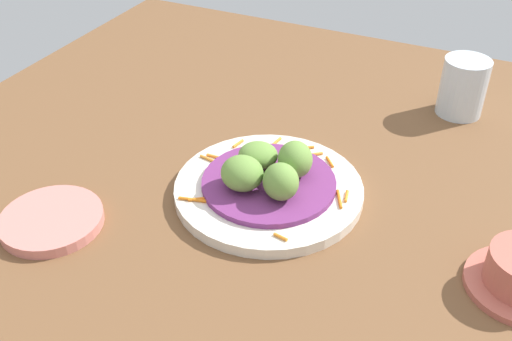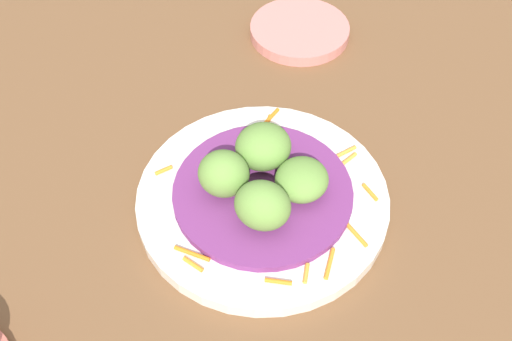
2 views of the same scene
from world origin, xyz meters
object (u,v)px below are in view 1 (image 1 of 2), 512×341
(guac_scoop_left, at_px, (242,173))
(guac_scoop_right, at_px, (295,159))
(water_glass, at_px, (463,87))
(guac_scoop_center, at_px, (281,182))
(guac_scoop_back, at_px, (258,155))
(main_plate, at_px, (269,190))
(side_plate_small, at_px, (52,220))

(guac_scoop_left, distance_m, guac_scoop_right, 0.07)
(guac_scoop_left, distance_m, water_glass, 0.41)
(guac_scoop_center, xyz_separation_m, guac_scoop_back, (-0.05, -0.05, -0.01))
(guac_scoop_center, xyz_separation_m, water_glass, (-0.35, 0.16, -0.00))
(main_plate, height_order, side_plate_small, main_plate)
(water_glass, bearing_deg, main_plate, -29.92)
(guac_scoop_left, height_order, guac_scoop_back, guac_scoop_left)
(guac_scoop_back, bearing_deg, guac_scoop_right, 92.37)
(main_plate, relative_size, guac_scoop_center, 5.06)
(main_plate, distance_m, guac_scoop_center, 0.05)
(guac_scoop_right, bearing_deg, guac_scoop_back, -87.63)
(guac_scoop_left, relative_size, guac_scoop_right, 1.06)
(side_plate_small, distance_m, water_glass, 0.64)
(guac_scoop_center, bearing_deg, guac_scoop_left, -87.63)
(main_plate, xyz_separation_m, guac_scoop_right, (-0.03, 0.02, 0.04))
(guac_scoop_left, distance_m, guac_scoop_back, 0.05)
(guac_scoop_back, bearing_deg, guac_scoop_left, 2.37)
(guac_scoop_left, height_order, guac_scoop_right, guac_scoop_right)
(guac_scoop_left, height_order, guac_scoop_center, guac_scoop_center)
(guac_scoop_back, relative_size, water_glass, 0.57)
(guac_scoop_left, bearing_deg, water_glass, 148.95)
(guac_scoop_left, bearing_deg, side_plate_small, -53.43)
(water_glass, bearing_deg, guac_scoop_center, -24.57)
(water_glass, bearing_deg, guac_scoop_left, -31.05)
(main_plate, bearing_deg, guac_scoop_left, -42.63)
(side_plate_small, bearing_deg, guac_scoop_right, 129.10)
(main_plate, bearing_deg, guac_scoop_back, -132.63)
(guac_scoop_back, distance_m, side_plate_small, 0.27)
(guac_scoop_back, bearing_deg, side_plate_small, -44.31)
(guac_scoop_right, xyz_separation_m, guac_scoop_back, (0.00, -0.05, -0.01))
(guac_scoop_center, relative_size, guac_scoop_right, 0.93)
(main_plate, distance_m, guac_scoop_right, 0.05)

